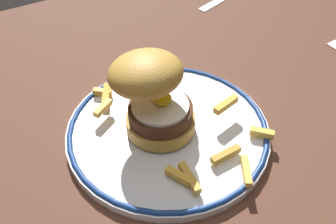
# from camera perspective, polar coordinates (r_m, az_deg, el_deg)

# --- Properties ---
(ground_plane) EXTENTS (1.34, 0.88, 0.04)m
(ground_plane) POSITION_cam_1_polar(r_m,az_deg,el_deg) (0.62, -2.66, -3.74)
(ground_plane) COLOR #533023
(dinner_plate) EXTENTS (0.29, 0.29, 0.02)m
(dinner_plate) POSITION_cam_1_polar(r_m,az_deg,el_deg) (0.59, 0.00, -2.63)
(dinner_plate) COLOR silver
(dinner_plate) RESTS_ON ground_plane
(burger) EXTENTS (0.11, 0.12, 0.12)m
(burger) POSITION_cam_1_polar(r_m,az_deg,el_deg) (0.55, -1.94, 2.79)
(burger) COLOR #B68636
(burger) RESTS_ON dinner_plate
(fries_pile) EXTENTS (0.21, 0.28, 0.03)m
(fries_pile) POSITION_cam_1_polar(r_m,az_deg,el_deg) (0.59, 0.65, -1.19)
(fries_pile) COLOR gold
(fries_pile) RESTS_ON dinner_plate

